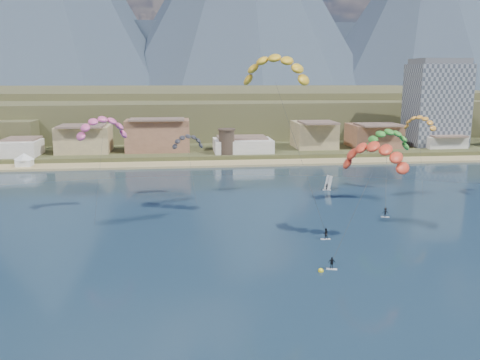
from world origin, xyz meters
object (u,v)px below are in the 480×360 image
object	(u,v)px
kitesurfer_orange	(375,152)
windsurfer	(327,186)
buoy	(321,271)
apartment_tower	(436,103)
kitesurfer_yellow	(276,66)
watchtower	(227,141)
kitesurfer_green	(388,137)

from	to	relation	value
kitesurfer_orange	windsurfer	bearing A→B (deg)	85.17
buoy	apartment_tower	bearing A→B (deg)	56.84
apartment_tower	buoy	xyz separation A→B (m)	(-75.32, -115.29, -17.68)
kitesurfer_yellow	watchtower	bearing A→B (deg)	92.03
watchtower	kitesurfer_green	xyz separation A→B (m)	(29.66, -62.92, 8.51)
apartment_tower	buoy	bearing A→B (deg)	-123.16
kitesurfer_orange	kitesurfer_green	xyz separation A→B (m)	(12.10, 24.00, -0.52)
apartment_tower	windsurfer	bearing A→B (deg)	-133.43
windsurfer	kitesurfer_orange	bearing A→B (deg)	-94.83
kitesurfer_orange	windsurfer	world-z (taller)	kitesurfer_orange
apartment_tower	watchtower	bearing A→B (deg)	-170.07
kitesurfer_yellow	buoy	bearing A→B (deg)	-85.68
apartment_tower	kitesurfer_orange	distance (m)	118.70
watchtower	buoy	world-z (taller)	watchtower
kitesurfer_orange	buoy	distance (m)	24.60
kitesurfer_yellow	windsurfer	bearing A→B (deg)	54.60
watchtower	kitesurfer_green	world-z (taller)	kitesurfer_green
apartment_tower	watchtower	distance (m)	82.02
apartment_tower	kitesurfer_yellow	xyz separation A→B (m)	(-77.38, -88.12, 12.09)
kitesurfer_green	watchtower	bearing A→B (deg)	115.24
kitesurfer_orange	kitesurfer_green	distance (m)	26.89
watchtower	buoy	xyz separation A→B (m)	(4.68, -101.29, -6.23)
apartment_tower	kitesurfer_green	bearing A→B (deg)	-123.20
kitesurfer_orange	watchtower	bearing A→B (deg)	101.42
windsurfer	kitesurfer_green	bearing A→B (deg)	-58.40
apartment_tower	kitesurfer_green	world-z (taller)	apartment_tower
watchtower	buoy	distance (m)	101.59
kitesurfer_green	kitesurfer_orange	bearing A→B (deg)	-116.75
kitesurfer_green	buoy	world-z (taller)	kitesurfer_green
kitesurfer_orange	kitesurfer_yellow	bearing A→B (deg)	139.39
apartment_tower	kitesurfer_yellow	bearing A→B (deg)	-131.29
watchtower	kitesurfer_yellow	xyz separation A→B (m)	(2.62, -74.12, 23.54)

